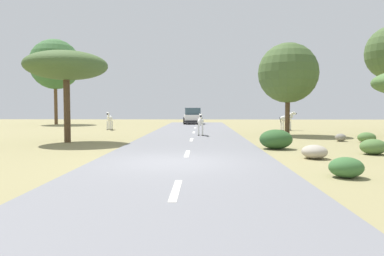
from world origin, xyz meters
TOP-DOWN VIEW (x-y plane):
  - ground_plane at (0.00, 0.00)m, footprint 90.00×90.00m
  - road at (0.33, 0.00)m, footprint 6.00×64.00m
  - lane_markings at (0.33, -1.00)m, footprint 0.16×56.00m
  - zebra_0 at (0.81, 11.19)m, footprint 0.40×1.50m
  - zebra_1 at (-6.57, 17.63)m, footprint 0.47×1.59m
  - zebra_2 at (7.61, 17.30)m, footprint 1.53×0.85m
  - car_0 at (-0.11, 28.15)m, footprint 2.22×4.44m
  - tree_1 at (-6.01, 6.92)m, footprint 4.15×4.15m
  - tree_2 at (-14.93, 27.46)m, footprint 5.35×5.35m
  - tree_6 at (6.42, 12.13)m, footprint 3.84×3.84m
  - bush_0 at (9.22, 7.03)m, footprint 0.89×0.80m
  - bush_1 at (4.05, 4.12)m, footprint 1.40×1.26m
  - bush_2 at (7.36, 2.35)m, footprint 0.98×0.88m
  - bush_3 at (4.51, -2.28)m, footprint 0.86×0.78m
  - rock_0 at (4.78, 1.16)m, footprint 0.87×0.96m
  - rock_1 at (8.21, 7.79)m, footprint 0.55×0.59m

SIDE VIEW (x-z plane):
  - ground_plane at x=0.00m, z-range 0.00..0.00m
  - road at x=0.33m, z-range 0.00..0.05m
  - lane_markings at x=0.33m, z-range 0.05..0.06m
  - rock_1 at x=8.21m, z-range 0.00..0.41m
  - rock_0 at x=4.78m, z-range 0.00..0.48m
  - bush_3 at x=4.51m, z-range 0.00..0.52m
  - bush_0 at x=9.22m, z-range 0.00..0.53m
  - bush_2 at x=7.36m, z-range 0.00..0.59m
  - bush_1 at x=4.05m, z-range 0.00..0.84m
  - car_0 at x=-0.11m, z-range -0.02..1.72m
  - zebra_0 at x=0.81m, z-range 0.19..1.59m
  - zebra_1 at x=-6.57m, z-range 0.14..1.64m
  - zebra_2 at x=7.61m, z-range 0.15..1.67m
  - tree_1 at x=-6.01m, z-range 1.56..6.20m
  - tree_6 at x=6.42m, z-range 1.04..6.97m
  - tree_2 at x=-14.93m, z-range 1.88..11.04m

